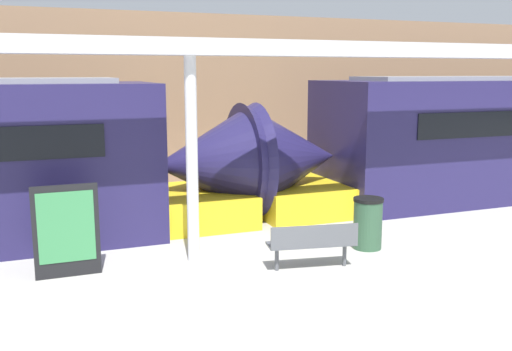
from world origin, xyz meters
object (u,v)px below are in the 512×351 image
at_px(trash_bin, 368,223).
at_px(bench_near, 313,242).
at_px(support_column_near, 192,161).
at_px(poster_board, 66,231).

bearing_deg(trash_bin, bench_near, -155.35).
xyz_separation_m(bench_near, support_column_near, (-1.76, 1.17, 1.30)).
distance_m(trash_bin, support_column_near, 3.56).
distance_m(bench_near, support_column_near, 2.48).
height_order(bench_near, poster_board, poster_board).
bearing_deg(poster_board, support_column_near, 0.53).
bearing_deg(support_column_near, trash_bin, -8.17).
bearing_deg(bench_near, poster_board, 173.52).
bearing_deg(poster_board, trash_bin, -4.77).
bearing_deg(bench_near, trash_bin, 34.62).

